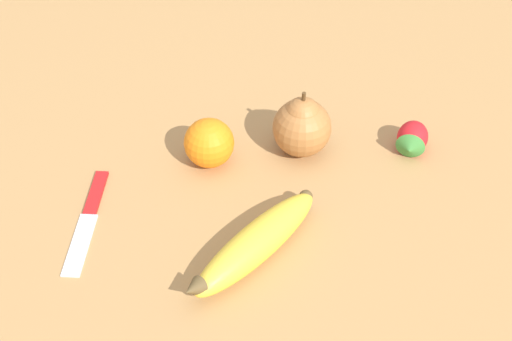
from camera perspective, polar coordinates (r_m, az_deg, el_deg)
name	(u,v)px	position (r m, az deg, el deg)	size (l,w,h in m)	color
ground_plane	(256,245)	(0.84, -0.01, -5.98)	(3.00, 3.00, 0.00)	#A87A47
banana	(252,243)	(0.82, -0.35, -5.84)	(0.18, 0.17, 0.04)	gold
orange	(209,143)	(0.93, -3.78, 2.22)	(0.07, 0.07, 0.07)	orange
pear	(302,125)	(0.94, 3.71, 3.62)	(0.08, 0.08, 0.10)	#A36633
strawberry	(412,139)	(0.97, 12.38, 2.47)	(0.06, 0.07, 0.04)	red
paring_knife	(88,216)	(0.90, -13.26, -3.56)	(0.04, 0.17, 0.01)	silver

